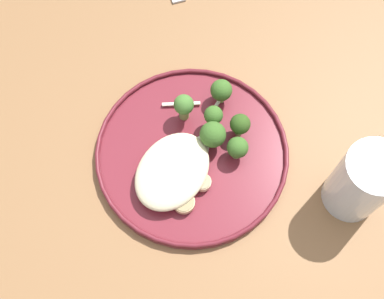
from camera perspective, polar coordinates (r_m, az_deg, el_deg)
ground at (r=1.43m, az=-0.21°, el=-13.31°), size 6.00×6.00×0.00m
wooden_dining_table at (r=0.79m, az=-0.38°, el=-4.82°), size 1.40×1.00×0.74m
dinner_plate at (r=0.72m, az=0.00°, el=-0.37°), size 0.29×0.29×0.02m
noodle_bed at (r=0.69m, az=-2.36°, el=-2.58°), size 0.13×0.10×0.03m
seared_scallop_large_seared at (r=0.69m, az=-3.70°, el=-3.90°), size 0.03×0.03×0.01m
seared_scallop_rear_pale at (r=0.69m, az=-2.67°, el=-2.60°), size 0.03×0.03×0.02m
seared_scallop_right_edge at (r=0.68m, az=-0.99°, el=-6.31°), size 0.03×0.03×0.01m
seared_scallop_on_noodles at (r=0.71m, az=-2.36°, el=-0.25°), size 0.03×0.03×0.01m
seared_scallop_left_edge at (r=0.69m, az=1.26°, el=-3.94°), size 0.03×0.03×0.01m
broccoli_floret_right_tilted at (r=0.71m, az=5.74°, el=2.97°), size 0.03×0.03×0.05m
broccoli_floret_rear_charred at (r=0.74m, az=3.50°, el=6.99°), size 0.03×0.03×0.05m
broccoli_floret_front_edge at (r=0.70m, az=5.44°, el=0.19°), size 0.03×0.03×0.04m
broccoli_floret_small_sprig at (r=0.72m, az=-0.98°, el=5.20°), size 0.03×0.03×0.05m
broccoli_floret_near_rim at (r=0.70m, az=2.49°, el=1.77°), size 0.04×0.04×0.05m
broccoli_floret_left_leaning at (r=0.71m, az=2.56°, el=3.96°), size 0.03×0.03×0.05m
onion_sliver_pale_crescent at (r=0.75m, az=-1.29°, el=5.45°), size 0.04×0.05×0.00m
onion_sliver_curled_piece at (r=0.72m, az=0.40°, el=1.16°), size 0.04×0.03×0.00m
onion_sliver_short_strip at (r=0.76m, az=3.55°, el=6.23°), size 0.04×0.01×0.00m
onion_sliver_long_sliver at (r=0.72m, az=1.85°, el=1.27°), size 0.04×0.02×0.00m
water_glass at (r=0.69m, az=19.35°, el=-3.88°), size 0.08×0.08×0.12m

